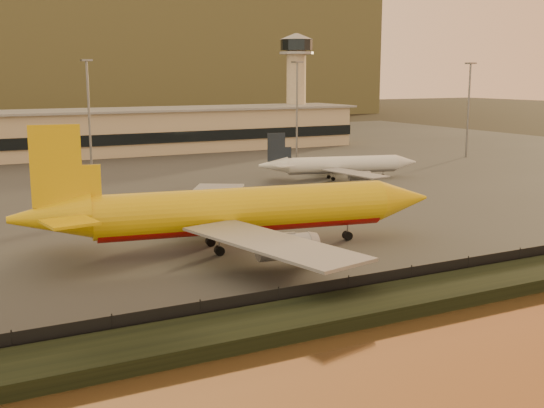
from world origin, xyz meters
The scene contains 11 objects.
ground centered at (0.00, 0.00, 0.00)m, with size 900.00×900.00×0.00m, color black.
embankment centered at (0.00, -17.00, 0.70)m, with size 320.00×7.00×1.40m, color black.
tarmac centered at (0.00, 95.00, 0.10)m, with size 320.00×220.00×0.20m, color #2D2D2D.
perimeter_fence centered at (0.00, -13.00, 1.30)m, with size 300.00×0.05×2.20m, color black.
terminal_building centered at (-14.52, 125.55, 6.25)m, with size 202.00×25.00×12.60m.
control_tower centered at (70.00, 131.00, 21.66)m, with size 11.20×11.20×35.50m.
apron_light_masts centered at (15.00, 75.00, 15.70)m, with size 152.20×12.20×25.40m.
dhl_cargo_jet centered at (-7.61, 10.25, 5.14)m, with size 55.30×53.52×16.55m.
white_narrowbody_jet centered at (37.09, 54.30, 3.26)m, with size 35.33×33.82×10.26m.
gse_vehicle_yellow centered at (4.87, 27.24, 1.08)m, with size 3.91×1.76×1.76m, color gold.
gse_vehicle_white centered at (-6.84, 38.93, 1.05)m, with size 3.79×1.71×1.71m, color silver.
Camera 1 is at (-43.44, -67.67, 22.41)m, focal length 45.00 mm.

